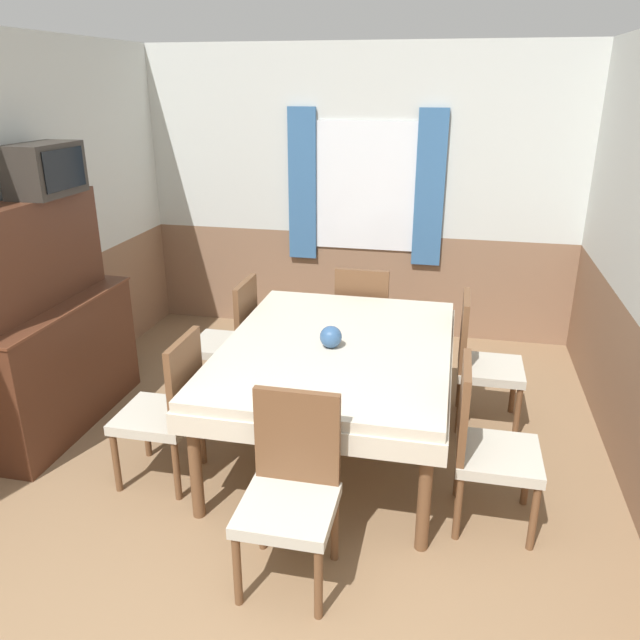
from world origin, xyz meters
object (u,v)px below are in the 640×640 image
chair_right_far (480,358)px  chair_left_far (231,337)px  chair_right_near (485,442)px  chair_head_window (363,318)px  tv (45,170)px  vase (331,337)px  chair_head_near (291,487)px  dining_table (337,358)px  chair_left_near (168,407)px  sideboard (50,336)px

chair_right_far → chair_left_far: size_ratio=1.00×
chair_right_far → chair_right_near: 1.09m
chair_right_near → chair_left_far: 2.12m
chair_head_window → tv: (-1.95, -1.03, 1.25)m
vase → chair_head_near: bearing=-88.6°
dining_table → chair_left_near: (-0.91, -0.55, -0.16)m
chair_head_window → vase: 1.24m
chair_right_near → chair_head_near: bearing=-56.8°
chair_head_near → tv: bearing=-32.7°
vase → dining_table: bearing=65.8°
chair_right_far → chair_head_window: bearing=-123.2°
chair_left_far → sideboard: (-1.05, -0.64, 0.18)m
dining_table → chair_left_far: chair_left_far is taller
chair_right_far → tv: (-2.85, -0.44, 1.25)m
chair_head_window → chair_left_near: bearing=-118.3°
chair_left_near → chair_right_near: bearing=-90.0°
dining_table → vase: bearing=-114.2°
dining_table → chair_left_far: bearing=148.9°
tv → vase: 2.14m
dining_table → tv: size_ratio=3.65×
chair_right_near → chair_head_window: size_ratio=1.00×
dining_table → chair_right_near: (0.91, -0.55, -0.16)m
chair_left_near → vase: (0.88, 0.49, 0.32)m
chair_right_near → chair_head_near: size_ratio=1.00×
chair_left_near → vase: size_ratio=6.80×
chair_right_near → vase: chair_right_near is taller
chair_right_far → vase: 1.16m
chair_left_near → tv: (-1.04, 0.65, 1.25)m
chair_left_near → chair_left_far: 1.09m
chair_left_far → chair_head_window: bearing=-56.8°
chair_left_near → chair_right_far: 2.12m
vase → sideboard: bearing=-179.0°
sideboard → vase: 1.94m
chair_left_far → tv: 1.69m
chair_left_far → vase: (0.88, -0.61, 0.32)m
chair_head_near → chair_left_far: bearing=-61.7°
sideboard → chair_left_far: bearing=31.3°
chair_right_near → vase: size_ratio=6.80×
chair_head_near → vase: 1.13m
chair_right_far → dining_table: bearing=-58.9°
dining_table → tv: 2.24m
dining_table → chair_right_near: size_ratio=2.03×
chair_right_far → chair_right_near: size_ratio=1.00×
tv → vase: tv is taller
chair_right_far → chair_right_near: (0.00, -1.09, 0.00)m
chair_left_far → chair_head_near: bearing=-151.7°
chair_right_near → chair_left_near: bearing=-90.0°
chair_right_far → sideboard: (-2.87, -0.64, 0.18)m
chair_right_near → dining_table: bearing=-121.1°
chair_head_window → chair_left_far: bearing=-146.8°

